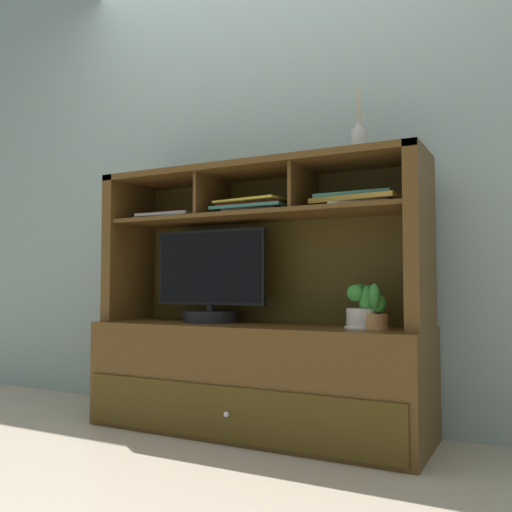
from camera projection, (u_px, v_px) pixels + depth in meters
name	position (u px, v px, depth m)	size (l,w,h in m)	color
floor_plane	(256.00, 434.00, 2.56)	(6.00, 6.00, 0.02)	tan
back_wall	(281.00, 148.00, 2.88)	(6.00, 0.02, 2.80)	gray
media_console	(257.00, 351.00, 2.59)	(1.58, 0.54, 1.25)	#513415
tv_monitor	(210.00, 284.00, 2.71)	(0.61, 0.27, 0.45)	black
potted_orchid	(363.00, 310.00, 2.32)	(0.15, 0.15, 0.19)	beige
potted_fern	(374.00, 308.00, 2.30)	(0.13, 0.13, 0.19)	#B07745
magazine_stack_left	(173.00, 217.00, 2.86)	(0.35, 0.26, 0.04)	slate
magazine_stack_centre	(255.00, 207.00, 2.61)	(0.37, 0.28, 0.06)	gray
magazine_stack_right	(360.00, 201.00, 2.40)	(0.41, 0.30, 0.06)	beige
diffuser_bottle	(359.00, 141.00, 2.37)	(0.07, 0.07, 0.29)	#B1AFB1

